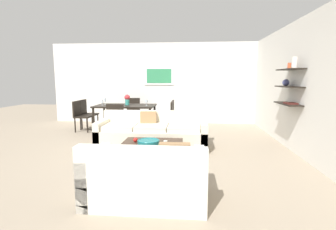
{
  "coord_description": "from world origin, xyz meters",
  "views": [
    {
      "loc": [
        0.86,
        -5.07,
        1.52
      ],
      "look_at": [
        0.39,
        0.2,
        0.75
      ],
      "focal_mm": 26.99,
      "sensor_mm": 36.0,
      "label": 1
    }
  ],
  "objects": [
    {
      "name": "dining_chair_left_near",
      "position": [
        -2.29,
        1.86,
        0.5
      ],
      "size": [
        0.44,
        0.44,
        0.88
      ],
      "color": "black",
      "rests_on": "ground"
    },
    {
      "name": "apple_on_coffee_table",
      "position": [
        -0.12,
        -0.7,
        0.42
      ],
      "size": [
        0.08,
        0.08,
        0.08
      ],
      "primitive_type": "sphere",
      "color": "red",
      "rests_on": "coffee_table"
    },
    {
      "name": "loveseat_white",
      "position": [
        0.33,
        -2.1,
        0.29
      ],
      "size": [
        1.47,
        0.9,
        0.78
      ],
      "color": "silver",
      "rests_on": "ground"
    },
    {
      "name": "dining_table",
      "position": [
        -1.02,
        2.09,
        0.68
      ],
      "size": [
        1.71,
        1.01,
        0.75
      ],
      "color": "black",
      "rests_on": "ground"
    },
    {
      "name": "back_wall_unit",
      "position": [
        0.29,
        3.53,
        1.35
      ],
      "size": [
        8.4,
        0.09,
        2.7
      ],
      "color": "silver",
      "rests_on": "ground"
    },
    {
      "name": "dining_chair_right_near",
      "position": [
        0.24,
        1.86,
        0.5
      ],
      "size": [
        0.44,
        0.44,
        0.88
      ],
      "color": "black",
      "rests_on": "ground"
    },
    {
      "name": "coffee_table",
      "position": [
        0.19,
        -0.85,
        0.19
      ],
      "size": [
        1.07,
        1.05,
        0.38
      ],
      "color": "#38281E",
      "rests_on": "ground"
    },
    {
      "name": "dining_chair_head",
      "position": [
        -1.02,
        3.0,
        0.5
      ],
      "size": [
        0.44,
        0.44,
        0.88
      ],
      "color": "black",
      "rests_on": "ground"
    },
    {
      "name": "wine_glass_left_near",
      "position": [
        -1.67,
        1.97,
        0.86
      ],
      "size": [
        0.06,
        0.06,
        0.16
      ],
      "color": "silver",
      "rests_on": "dining_table"
    },
    {
      "name": "decorative_bowl",
      "position": [
        0.14,
        -0.83,
        0.42
      ],
      "size": [
        0.38,
        0.38,
        0.08
      ],
      "color": "#19666B",
      "rests_on": "coffee_table"
    },
    {
      "name": "dining_chair_right_far",
      "position": [
        0.24,
        2.32,
        0.5
      ],
      "size": [
        0.44,
        0.44,
        0.88
      ],
      "color": "black",
      "rests_on": "ground"
    },
    {
      "name": "right_wall_shelf_unit",
      "position": [
        3.03,
        0.59,
        1.35
      ],
      "size": [
        0.34,
        8.2,
        2.7
      ],
      "color": "silver",
      "rests_on": "ground"
    },
    {
      "name": "centerpiece_vase",
      "position": [
        -0.97,
        2.13,
        0.92
      ],
      "size": [
        0.16,
        0.16,
        0.31
      ],
      "color": "teal",
      "rests_on": "dining_table"
    },
    {
      "name": "sofa_beige",
      "position": [
        0.03,
        0.34,
        0.29
      ],
      "size": [
        2.36,
        0.9,
        0.78
      ],
      "color": "beige",
      "rests_on": "ground"
    },
    {
      "name": "candle_jar",
      "position": [
        0.44,
        -0.86,
        0.42
      ],
      "size": [
        0.07,
        0.07,
        0.08
      ],
      "primitive_type": "cylinder",
      "color": "silver",
      "rests_on": "coffee_table"
    },
    {
      "name": "ground_plane",
      "position": [
        0.0,
        0.0,
        0.0
      ],
      "size": [
        18.0,
        18.0,
        0.0
      ],
      "primitive_type": "plane",
      "color": "gray"
    },
    {
      "name": "wine_glass_right_near",
      "position": [
        -0.38,
        1.97,
        0.87
      ],
      "size": [
        0.08,
        0.08,
        0.17
      ],
      "color": "silver",
      "rests_on": "dining_table"
    },
    {
      "name": "dining_chair_left_far",
      "position": [
        -2.29,
        2.32,
        0.5
      ],
      "size": [
        0.44,
        0.44,
        0.88
      ],
      "color": "black",
      "rests_on": "ground"
    },
    {
      "name": "wine_glass_left_far",
      "position": [
        -1.67,
        2.22,
        0.88
      ],
      "size": [
        0.07,
        0.07,
        0.19
      ],
      "color": "silver",
      "rests_on": "dining_table"
    },
    {
      "name": "dining_chair_foot",
      "position": [
        -1.02,
        1.18,
        0.5
      ],
      "size": [
        0.44,
        0.44,
        0.88
      ],
      "color": "black",
      "rests_on": "ground"
    }
  ]
}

